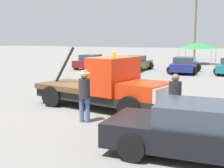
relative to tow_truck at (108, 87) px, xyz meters
name	(u,v)px	position (x,y,z in m)	size (l,w,h in m)	color
ground_plane	(101,108)	(-0.35, 0.07, -0.92)	(160.00, 160.00, 0.00)	slate
tow_truck	(108,87)	(0.00, 0.00, 0.00)	(6.16, 3.00, 2.51)	black
foreground_car	(214,132)	(4.58, -3.63, -0.27)	(5.39, 2.26, 1.34)	black
person_near_truck	(175,98)	(3.14, -1.68, 0.11)	(0.40, 0.40, 1.79)	#38383D
person_at_hood	(84,92)	(0.12, -2.09, 0.14)	(0.40, 0.40, 1.81)	#475B84
parked_car_maroon	(91,62)	(-8.95, 14.82, -0.28)	(2.47, 4.58, 1.34)	maroon
parked_car_olive	(135,63)	(-4.52, 14.74, -0.27)	(2.48, 4.76, 1.34)	olive
parked_car_navy	(185,65)	(-0.09, 14.77, -0.27)	(2.65, 4.51, 1.34)	navy
canopy_tent_green	(198,45)	(-0.71, 24.33, 1.16)	(3.52, 3.52, 2.43)	#9E9EA3
utility_pole	(196,18)	(-2.18, 30.30, 4.56)	(2.20, 0.24, 10.43)	brown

